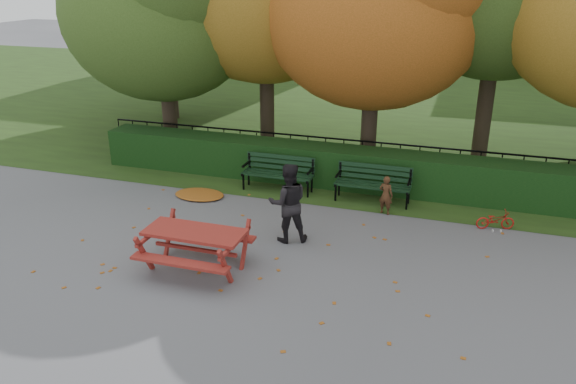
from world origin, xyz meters
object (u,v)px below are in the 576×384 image
(adult, at_px, (288,203))
(bench_left, at_px, (279,170))
(picnic_table, at_px, (195,239))
(child, at_px, (386,195))
(bench_right, at_px, (373,181))
(bicycle, at_px, (495,220))

(adult, bearing_deg, bench_left, -91.71)
(bench_left, distance_m, picnic_table, 4.33)
(adult, bearing_deg, child, -155.14)
(bench_right, height_order, child, child)
(child, bearing_deg, adult, 64.44)
(bench_right, distance_m, child, 0.78)
(adult, height_order, bicycle, adult)
(bench_left, distance_m, bicycle, 5.26)
(child, bearing_deg, bench_left, 1.69)
(picnic_table, relative_size, child, 2.03)
(bench_left, bearing_deg, picnic_table, -91.84)
(bicycle, bearing_deg, child, 70.86)
(bench_left, relative_size, bench_right, 1.00)
(picnic_table, bearing_deg, bicycle, 33.49)
(picnic_table, relative_size, adult, 1.11)
(child, distance_m, bicycle, 2.40)
(adult, distance_m, bicycle, 4.54)
(adult, bearing_deg, picnic_table, 28.76)
(bench_left, distance_m, bench_right, 2.40)
(bench_right, bearing_deg, adult, -115.96)
(bench_left, xyz_separation_m, bench_right, (2.40, 0.00, 0.00))
(bench_left, relative_size, bicycle, 2.22)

